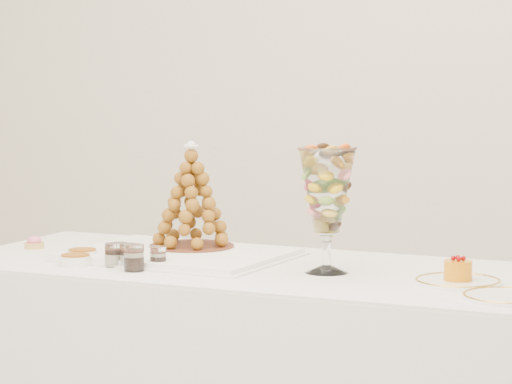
% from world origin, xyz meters
% --- Properties ---
extents(lace_tray, '(0.68, 0.54, 0.02)m').
position_xyz_m(lace_tray, '(-0.35, 0.41, 0.74)').
color(lace_tray, white).
rests_on(lace_tray, buffet_table).
extents(macaron_vase, '(0.16, 0.16, 0.36)m').
position_xyz_m(macaron_vase, '(0.16, 0.33, 0.97)').
color(macaron_vase, white).
rests_on(macaron_vase, buffet_table).
extents(cake_plate, '(0.24, 0.24, 0.01)m').
position_xyz_m(cake_plate, '(0.54, 0.30, 0.74)').
color(cake_plate, white).
rests_on(cake_plate, buffet_table).
extents(spare_plate, '(0.23, 0.23, 0.01)m').
position_xyz_m(spare_plate, '(0.71, 0.14, 0.74)').
color(spare_plate, white).
rests_on(spare_plate, buffet_table).
extents(pink_tart, '(0.06, 0.06, 0.04)m').
position_xyz_m(pink_tart, '(-0.86, 0.41, 0.75)').
color(pink_tart, tan).
rests_on(pink_tart, buffet_table).
extents(verrine_a, '(0.06, 0.06, 0.06)m').
position_xyz_m(verrine_a, '(-0.46, 0.25, 0.77)').
color(verrine_a, white).
rests_on(verrine_a, buffet_table).
extents(verrine_b, '(0.05, 0.05, 0.07)m').
position_xyz_m(verrine_b, '(-0.41, 0.20, 0.77)').
color(verrine_b, white).
rests_on(verrine_b, buffet_table).
extents(verrine_c, '(0.05, 0.05, 0.06)m').
position_xyz_m(verrine_c, '(-0.32, 0.22, 0.77)').
color(verrine_c, white).
rests_on(verrine_c, buffet_table).
extents(verrine_d, '(0.06, 0.06, 0.07)m').
position_xyz_m(verrine_d, '(-0.45, 0.19, 0.77)').
color(verrine_d, white).
rests_on(verrine_d, buffet_table).
extents(verrine_e, '(0.07, 0.07, 0.08)m').
position_xyz_m(verrine_e, '(-0.36, 0.15, 0.77)').
color(verrine_e, white).
rests_on(verrine_e, buffet_table).
extents(ramekin_back, '(0.09, 0.09, 0.03)m').
position_xyz_m(ramekin_back, '(-0.60, 0.27, 0.75)').
color(ramekin_back, white).
rests_on(ramekin_back, buffet_table).
extents(ramekin_front, '(0.10, 0.10, 0.03)m').
position_xyz_m(ramekin_front, '(-0.57, 0.17, 0.75)').
color(ramekin_front, white).
rests_on(ramekin_front, buffet_table).
extents(croquembouche, '(0.27, 0.27, 0.33)m').
position_xyz_m(croquembouche, '(-0.35, 0.51, 0.92)').
color(croquembouche, brown).
rests_on(croquembouche, lace_tray).
extents(mousse_cake, '(0.08, 0.08, 0.07)m').
position_xyz_m(mousse_cake, '(0.55, 0.29, 0.77)').
color(mousse_cake, orange).
rests_on(mousse_cake, cake_plate).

